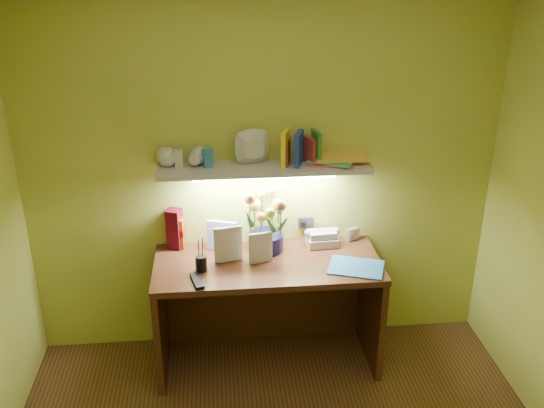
# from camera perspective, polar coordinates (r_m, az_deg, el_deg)

# --- Properties ---
(desk) EXTENTS (1.40, 0.60, 0.75)m
(desk) POSITION_cam_1_polar(r_m,az_deg,el_deg) (3.95, -0.40, -10.21)
(desk) COLOR #39180F
(desk) RESTS_ON ground
(flower_bouquet) EXTENTS (0.27, 0.27, 0.40)m
(flower_bouquet) POSITION_cam_1_polar(r_m,az_deg,el_deg) (3.81, -0.59, -1.66)
(flower_bouquet) COLOR #110D35
(flower_bouquet) RESTS_ON desk
(telephone) EXTENTS (0.20, 0.16, 0.12)m
(telephone) POSITION_cam_1_polar(r_m,az_deg,el_deg) (3.94, 4.73, -3.08)
(telephone) COLOR beige
(telephone) RESTS_ON desk
(desk_clock) EXTENTS (0.09, 0.07, 0.08)m
(desk_clock) POSITION_cam_1_polar(r_m,az_deg,el_deg) (4.04, 7.59, -2.81)
(desk_clock) COLOR silver
(desk_clock) RESTS_ON desk
(whisky_bottle) EXTENTS (0.08, 0.08, 0.26)m
(whisky_bottle) POSITION_cam_1_polar(r_m,az_deg,el_deg) (3.91, -8.85, -2.38)
(whisky_bottle) COLOR #C3480A
(whisky_bottle) RESTS_ON desk
(whisky_box) EXTENTS (0.11, 0.11, 0.27)m
(whisky_box) POSITION_cam_1_polar(r_m,az_deg,el_deg) (3.91, -9.13, -2.32)
(whisky_box) COLOR #4F0614
(whisky_box) RESTS_ON desk
(pen_cup) EXTENTS (0.07, 0.07, 0.17)m
(pen_cup) POSITION_cam_1_polar(r_m,az_deg,el_deg) (3.65, -6.71, -5.09)
(pen_cup) COLOR black
(pen_cup) RESTS_ON desk
(art_card) EXTENTS (0.19, 0.09, 0.19)m
(art_card) POSITION_cam_1_polar(r_m,az_deg,el_deg) (3.87, -4.74, -3.00)
(art_card) COLOR silver
(art_card) RESTS_ON desk
(tv_remote) EXTENTS (0.09, 0.18, 0.02)m
(tv_remote) POSITION_cam_1_polar(r_m,az_deg,el_deg) (3.57, -7.07, -7.18)
(tv_remote) COLOR black
(tv_remote) RESTS_ON desk
(blue_folder) EXTENTS (0.39, 0.33, 0.01)m
(blue_folder) POSITION_cam_1_polar(r_m,az_deg,el_deg) (3.72, 7.92, -5.92)
(blue_folder) COLOR teal
(blue_folder) RESTS_ON desk
(desk_book_a) EXTENTS (0.18, 0.04, 0.24)m
(desk_book_a) POSITION_cam_1_polar(r_m,az_deg,el_deg) (3.70, -5.49, -3.97)
(desk_book_a) COLOR beige
(desk_book_a) RESTS_ON desk
(desk_book_b) EXTENTS (0.15, 0.04, 0.20)m
(desk_book_b) POSITION_cam_1_polar(r_m,az_deg,el_deg) (3.69, -2.18, -4.29)
(desk_book_b) COLOR silver
(desk_book_b) RESTS_ON desk
(wall_shelf) EXTENTS (1.30, 0.30, 0.25)m
(wall_shelf) POSITION_cam_1_polar(r_m,az_deg,el_deg) (3.68, -0.72, 3.93)
(wall_shelf) COLOR silver
(wall_shelf) RESTS_ON ground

